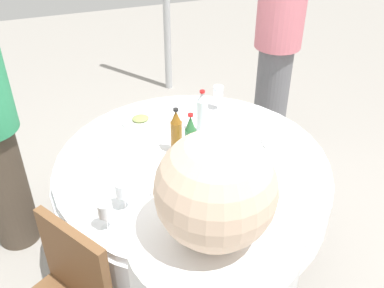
% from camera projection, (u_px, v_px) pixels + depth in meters
% --- Properties ---
extents(ground_plane, '(10.00, 10.00, 0.00)m').
position_uv_depth(ground_plane, '(192.00, 255.00, 2.74)').
color(ground_plane, gray).
extents(dining_table, '(1.47, 1.47, 0.74)m').
position_uv_depth(dining_table, '(192.00, 181.00, 2.40)').
color(dining_table, white).
rests_on(dining_table, ground_plane).
extents(bottle_amber_south, '(0.06, 0.06, 0.27)m').
position_uv_depth(bottle_amber_south, '(176.00, 133.00, 2.30)').
color(bottle_amber_south, '#8C5619').
rests_on(bottle_amber_south, dining_table).
extents(bottle_clear_outer, '(0.06, 0.06, 0.27)m').
position_uv_depth(bottle_clear_outer, '(202.00, 114.00, 2.46)').
color(bottle_clear_outer, silver).
rests_on(bottle_clear_outer, dining_table).
extents(bottle_green_left, '(0.06, 0.06, 0.30)m').
position_uv_depth(bottle_green_left, '(191.00, 141.00, 2.21)').
color(bottle_green_left, '#2D6B38').
rests_on(bottle_green_left, dining_table).
extents(wine_glass_mid, '(0.07, 0.07, 0.14)m').
position_uv_depth(wine_glass_mid, '(211.00, 184.00, 2.00)').
color(wine_glass_mid, white).
rests_on(wine_glass_mid, dining_table).
extents(wine_glass_west, '(0.07, 0.07, 0.15)m').
position_uv_depth(wine_glass_west, '(123.00, 190.00, 1.95)').
color(wine_glass_west, white).
rests_on(wine_glass_west, dining_table).
extents(wine_glass_east, '(0.06, 0.06, 0.14)m').
position_uv_depth(wine_glass_east, '(105.00, 211.00, 1.85)').
color(wine_glass_east, white).
rests_on(wine_glass_east, dining_table).
extents(wine_glass_near, '(0.07, 0.07, 0.15)m').
position_uv_depth(wine_glass_near, '(248.00, 151.00, 2.21)').
color(wine_glass_near, white).
rests_on(wine_glass_near, dining_table).
extents(wine_glass_far, '(0.06, 0.06, 0.16)m').
position_uv_depth(wine_glass_far, '(218.00, 93.00, 2.69)').
color(wine_glass_far, white).
rests_on(wine_glass_far, dining_table).
extents(plate_far, '(0.21, 0.21, 0.04)m').
position_uv_depth(plate_far, '(172.00, 189.00, 2.10)').
color(plate_far, white).
rests_on(plate_far, dining_table).
extents(plate_north, '(0.22, 0.22, 0.04)m').
position_uv_depth(plate_north, '(141.00, 120.00, 2.62)').
color(plate_north, white).
rests_on(plate_north, dining_table).
extents(plate_front, '(0.26, 0.26, 0.02)m').
position_uv_depth(plate_front, '(285.00, 142.00, 2.44)').
color(plate_front, white).
rests_on(plate_front, dining_table).
extents(knife_outer, '(0.16, 0.11, 0.00)m').
position_uv_depth(knife_outer, '(271.00, 181.00, 2.17)').
color(knife_outer, silver).
rests_on(knife_outer, dining_table).
extents(knife_left, '(0.16, 0.11, 0.00)m').
position_uv_depth(knife_left, '(224.00, 180.00, 2.18)').
color(knife_left, silver).
rests_on(knife_left, dining_table).
extents(folded_napkin, '(0.14, 0.14, 0.02)m').
position_uv_depth(folded_napkin, '(111.00, 149.00, 2.37)').
color(folded_napkin, white).
rests_on(folded_napkin, dining_table).
extents(person_left, '(0.34, 0.34, 1.61)m').
position_uv_depth(person_left, '(277.00, 52.00, 3.23)').
color(person_left, slate).
rests_on(person_left, ground_plane).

